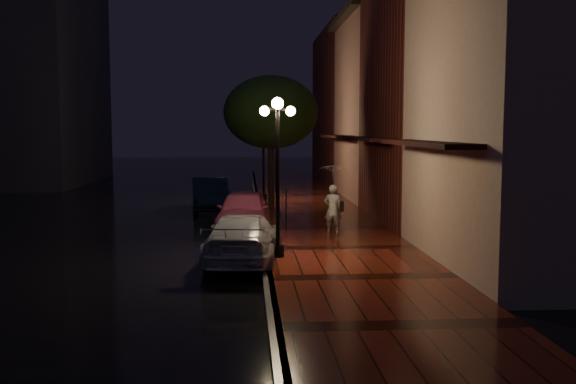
% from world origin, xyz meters
% --- Properties ---
extents(ground, '(120.00, 120.00, 0.00)m').
position_xyz_m(ground, '(0.00, 0.00, 0.00)').
color(ground, black).
rests_on(ground, ground).
extents(sidewalk, '(4.50, 60.00, 0.15)m').
position_xyz_m(sidewalk, '(2.25, 0.00, 0.07)').
color(sidewalk, '#40150B').
rests_on(sidewalk, ground).
extents(curb, '(0.25, 60.00, 0.15)m').
position_xyz_m(curb, '(0.00, 0.00, 0.07)').
color(curb, '#595451').
rests_on(curb, ground).
extents(storefront_near, '(5.00, 8.00, 8.50)m').
position_xyz_m(storefront_near, '(7.00, -6.00, 4.25)').
color(storefront_near, gray).
rests_on(storefront_near, ground).
extents(storefront_mid, '(5.00, 8.00, 11.00)m').
position_xyz_m(storefront_mid, '(7.00, 2.00, 5.50)').
color(storefront_mid, '#511914').
rests_on(storefront_mid, ground).
extents(storefront_far, '(5.00, 8.00, 9.00)m').
position_xyz_m(storefront_far, '(7.00, 10.00, 4.50)').
color(storefront_far, '#8C5951').
rests_on(storefront_far, ground).
extents(storefront_extra, '(5.00, 12.00, 10.00)m').
position_xyz_m(storefront_extra, '(7.00, 20.00, 5.00)').
color(storefront_extra, '#511914').
rests_on(storefront_extra, ground).
extents(streetlamp_near, '(0.96, 0.36, 4.31)m').
position_xyz_m(streetlamp_near, '(0.35, -5.00, 2.60)').
color(streetlamp_near, black).
rests_on(streetlamp_near, sidewalk).
extents(streetlamp_far, '(0.96, 0.36, 4.31)m').
position_xyz_m(streetlamp_far, '(0.35, 9.00, 2.60)').
color(streetlamp_far, black).
rests_on(streetlamp_far, sidewalk).
extents(street_tree, '(4.16, 4.16, 5.80)m').
position_xyz_m(street_tree, '(0.61, 5.99, 4.24)').
color(street_tree, black).
rests_on(street_tree, sidewalk).
extents(pink_car, '(2.07, 4.51, 1.50)m').
position_xyz_m(pink_car, '(-0.60, 0.19, 0.75)').
color(pink_car, '#CE557B').
rests_on(pink_car, ground).
extents(navy_car, '(1.97, 4.55, 1.45)m').
position_xyz_m(navy_car, '(-2.12, 6.43, 0.73)').
color(navy_car, black).
rests_on(navy_car, ground).
extents(silver_car, '(2.28, 4.75, 1.33)m').
position_xyz_m(silver_car, '(-0.60, -5.00, 0.67)').
color(silver_car, '#B1B2B9').
rests_on(silver_car, ground).
extents(woman_with_umbrella, '(0.96, 0.98, 2.31)m').
position_xyz_m(woman_with_umbrella, '(2.36, -1.33, 1.68)').
color(woman_with_umbrella, white).
rests_on(woman_with_umbrella, sidewalk).
extents(parking_meter, '(0.13, 0.10, 1.33)m').
position_xyz_m(parking_meter, '(0.98, 1.49, 0.96)').
color(parking_meter, black).
rests_on(parking_meter, sidewalk).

